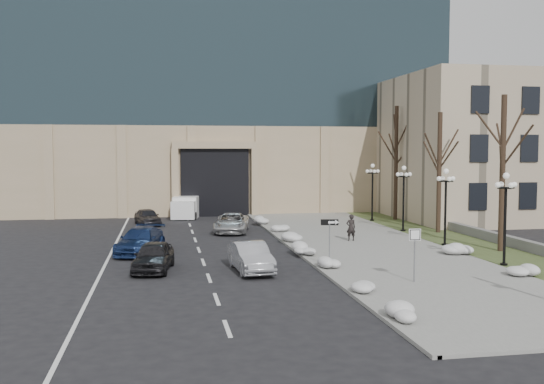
{
  "coord_description": "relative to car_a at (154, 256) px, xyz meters",
  "views": [
    {
      "loc": [
        -8.53,
        -21.53,
        5.89
      ],
      "look_at": [
        -2.44,
        12.15,
        3.5
      ],
      "focal_mm": 40.0,
      "sensor_mm": 36.0,
      "label": 1
    }
  ],
  "objects": [
    {
      "name": "ground",
      "position": [
        9.02,
        -8.19,
        -0.71
      ],
      "size": [
        160.0,
        160.0,
        0.0
      ],
      "primitive_type": "plane",
      "color": "black",
      "rests_on": "ground"
    },
    {
      "name": "sidewalk",
      "position": [
        12.52,
        5.81,
        -0.65
      ],
      "size": [
        9.0,
        40.0,
        0.12
      ],
      "primitive_type": "cube",
      "color": "gray",
      "rests_on": "ground"
    },
    {
      "name": "curb",
      "position": [
        8.02,
        5.81,
        -0.64
      ],
      "size": [
        0.3,
        40.0,
        0.14
      ],
      "primitive_type": "cube",
      "color": "gray",
      "rests_on": "ground"
    },
    {
      "name": "grass_strip",
      "position": [
        19.02,
        5.81,
        -0.66
      ],
      "size": [
        4.0,
        40.0,
        0.1
      ],
      "primitive_type": "cube",
      "color": "#394522",
      "rests_on": "ground"
    },
    {
      "name": "stone_wall",
      "position": [
        21.02,
        7.81,
        -0.36
      ],
      "size": [
        0.5,
        30.0,
        0.7
      ],
      "primitive_type": "cube",
      "color": "slate",
      "rests_on": "ground"
    },
    {
      "name": "office_tower",
      "position": [
        7.02,
        35.4,
        17.78
      ],
      "size": [
        40.0,
        24.7,
        36.0
      ],
      "color": "tan",
      "rests_on": "ground"
    },
    {
      "name": "classical_building",
      "position": [
        31.02,
        19.79,
        5.29
      ],
      "size": [
        22.0,
        18.12,
        12.0
      ],
      "color": "tan",
      "rests_on": "ground"
    },
    {
      "name": "car_a",
      "position": [
        0.0,
        0.0,
        0.0
      ],
      "size": [
        2.29,
        4.39,
        1.42
      ],
      "primitive_type": "imported",
      "rotation": [
        0.0,
        0.0,
        -0.15
      ],
      "color": "black",
      "rests_on": "ground"
    },
    {
      "name": "car_b",
      "position": [
        4.63,
        -1.01,
        0.0
      ],
      "size": [
        1.87,
        4.44,
        1.43
      ],
      "primitive_type": "imported",
      "rotation": [
        0.0,
        0.0,
        0.09
      ],
      "color": "#B3B5BB",
      "rests_on": "ground"
    },
    {
      "name": "car_c",
      "position": [
        -0.81,
        5.23,
        0.01
      ],
      "size": [
        3.14,
        5.32,
        1.45
      ],
      "primitive_type": "imported",
      "rotation": [
        0.0,
        0.0,
        -0.24
      ],
      "color": "navy",
      "rests_on": "ground"
    },
    {
      "name": "car_d",
      "position": [
        5.28,
        13.02,
        -0.02
      ],
      "size": [
        3.16,
        5.29,
        1.38
      ],
      "primitive_type": "imported",
      "rotation": [
        0.0,
        0.0,
        -0.19
      ],
      "color": "#B8B8B8",
      "rests_on": "ground"
    },
    {
      "name": "car_e",
      "position": [
        -0.72,
        18.39,
        -0.06
      ],
      "size": [
        2.44,
        4.08,
        1.3
      ],
      "primitive_type": "imported",
      "rotation": [
        0.0,
        0.0,
        0.25
      ],
      "color": "#302F35",
      "rests_on": "ground"
    },
    {
      "name": "pedestrian",
      "position": [
        12.23,
        6.98,
        0.25
      ],
      "size": [
        0.64,
        0.44,
        1.68
      ],
      "primitive_type": "imported",
      "rotation": [
        0.0,
        0.0,
        3.2
      ],
      "color": "black",
      "rests_on": "sidewalk"
    },
    {
      "name": "box_truck",
      "position": [
        2.54,
        23.53,
        0.19
      ],
      "size": [
        2.96,
        6.11,
        1.86
      ],
      "rotation": [
        0.0,
        0.0,
        -0.17
      ],
      "color": "silver",
      "rests_on": "ground"
    },
    {
      "name": "one_way_sign",
      "position": [
        8.74,
        -0.99,
        1.32
      ],
      "size": [
        0.92,
        0.31,
        2.46
      ],
      "rotation": [
        0.0,
        0.0,
        -0.16
      ],
      "color": "slate",
      "rests_on": "ground"
    },
    {
      "name": "keep_sign",
      "position": [
        11.27,
        -5.1,
        1.1
      ],
      "size": [
        0.53,
        0.1,
        2.46
      ],
      "rotation": [
        0.0,
        0.0,
        -0.08
      ],
      "color": "slate",
      "rests_on": "ground"
    },
    {
      "name": "snow_clump_a",
      "position": [
        8.69,
        -10.5,
        -0.41
      ],
      "size": [
        1.1,
        1.6,
        0.36
      ],
      "primitive_type": "ellipsoid",
      "color": "silver",
      "rests_on": "sidewalk"
    },
    {
      "name": "snow_clump_b",
      "position": [
        8.66,
        -6.14,
        -0.41
      ],
      "size": [
        1.1,
        1.6,
        0.36
      ],
      "primitive_type": "ellipsoid",
      "color": "silver",
      "rests_on": "sidewalk"
    },
    {
      "name": "snow_clump_c",
      "position": [
        8.38,
        -0.95,
        -0.41
      ],
      "size": [
        1.1,
        1.6,
        0.36
      ],
      "primitive_type": "ellipsoid",
      "color": "silver",
      "rests_on": "sidewalk"
    },
    {
      "name": "snow_clump_d",
      "position": [
        8.24,
        2.85,
        -0.41
      ],
      "size": [
        1.1,
        1.6,
        0.36
      ],
      "primitive_type": "ellipsoid",
      "color": "silver",
      "rests_on": "sidewalk"
    },
    {
      "name": "snow_clump_e",
      "position": [
        8.29,
        7.32,
        -0.41
      ],
      "size": [
        1.1,
        1.6,
        0.36
      ],
      "primitive_type": "ellipsoid",
      "color": "silver",
      "rests_on": "sidewalk"
    },
    {
      "name": "snow_clump_f",
      "position": [
        8.59,
        12.0,
        -0.41
      ],
      "size": [
        1.1,
        1.6,
        0.36
      ],
      "primitive_type": "ellipsoid",
      "color": "silver",
      "rests_on": "sidewalk"
    },
    {
      "name": "snow_clump_g",
      "position": [
        8.19,
        16.4,
        -0.41
      ],
      "size": [
        1.1,
        1.6,
        0.36
      ],
      "primitive_type": "ellipsoid",
      "color": "silver",
      "rests_on": "sidewalk"
    },
    {
      "name": "snow_clump_h",
      "position": [
        16.81,
        -4.93,
        -0.41
      ],
      "size": [
        1.1,
        1.6,
        0.36
      ],
      "primitive_type": "ellipsoid",
      "color": "silver",
      "rests_on": "sidewalk"
    },
    {
      "name": "snow_clump_i",
      "position": [
        16.51,
        0.85,
        -0.41
      ],
      "size": [
        1.1,
        1.6,
        0.36
      ],
      "primitive_type": "ellipsoid",
      "color": "silver",
      "rests_on": "sidewalk"
    },
    {
      "name": "lamppost_a",
      "position": [
        17.32,
        -2.19,
        2.36
      ],
      "size": [
        1.18,
        1.18,
        4.76
      ],
      "color": "black",
      "rests_on": "ground"
    },
    {
      "name": "lamppost_b",
      "position": [
        17.32,
        4.31,
        2.36
      ],
      "size": [
        1.18,
        1.18,
        4.76
      ],
      "color": "black",
      "rests_on": "ground"
    },
    {
      "name": "lamppost_c",
      "position": [
        17.32,
        10.81,
        2.36
      ],
      "size": [
        1.18,
        1.18,
        4.76
      ],
      "color": "black",
      "rests_on": "ground"
    },
    {
      "name": "lamppost_d",
      "position": [
        17.32,
        17.31,
        2.36
      ],
      "size": [
        1.18,
        1.18,
        4.76
      ],
      "color": "black",
      "rests_on": "ground"
    },
    {
      "name": "tree_near",
      "position": [
        19.52,
        1.81,
        5.12
      ],
      "size": [
        3.2,
        3.2,
        9.0
      ],
      "color": "black",
      "rests_on": "ground"
    },
    {
      "name": "tree_mid",
      "position": [
        19.52,
        9.81,
        4.79
      ],
      "size": [
        3.2,
        3.2,
        8.5
      ],
      "color": "black",
      "rests_on": "ground"
    },
    {
      "name": "tree_far",
      "position": [
        19.52,
        17.81,
        5.44
      ],
      "size": [
        3.2,
        3.2,
        9.5
      ],
      "color": "black",
      "rests_on": "ground"
    }
  ]
}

